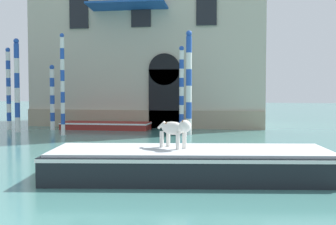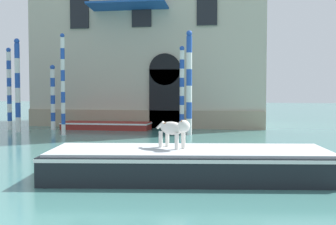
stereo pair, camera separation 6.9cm
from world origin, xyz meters
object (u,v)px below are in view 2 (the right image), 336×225
Objects in this scene: dog_on_deck at (174,129)px; mooring_pole_5 at (182,89)px; mooring_pole_0 at (63,84)px; boat_foreground at (189,163)px; boat_moored_near_palazzo at (106,125)px; mooring_pole_2 at (189,83)px; mooring_pole_1 at (18,85)px; mooring_pole_4 at (53,97)px; mooring_pole_3 at (9,88)px.

mooring_pole_5 is at bearing 134.16° from dog_on_deck.
mooring_pole_0 is at bearing -154.40° from mooring_pole_5.
boat_moored_near_palazzo is at bearing 107.71° from boat_foreground.
mooring_pole_2 is (-1.46, 9.93, 1.99)m from boat_foreground.
mooring_pole_0 is at bearing -168.77° from mooring_pole_2.
boat_foreground is 1.70× the size of mooring_pole_5.
mooring_pole_1 is at bearing -169.30° from mooring_pole_5.
mooring_pole_0 is (-0.99, -3.08, 2.10)m from boat_moored_near_palazzo.
mooring_pole_2 is (-1.09, 9.94, 1.19)m from dog_on_deck.
mooring_pole_1 reaches higher than dog_on_deck.
mooring_pole_0 is at bearing -108.97° from boat_moored_near_palazzo.
boat_moored_near_palazzo is 3.03m from mooring_pole_4.
mooring_pole_4 reaches higher than boat_foreground.
mooring_pole_4 is at bearing 118.44° from boat_foreground.
mooring_pole_1 is at bearing -130.65° from mooring_pole_4.
boat_moored_near_palazzo is (-5.67, 11.91, -0.98)m from dog_on_deck.
mooring_pole_1 is at bearing 169.75° from dog_on_deck.
boat_foreground is 1.56× the size of mooring_pole_1.
boat_moored_near_palazzo is 4.50m from mooring_pole_5.
mooring_pole_5 is (6.58, 0.10, 0.42)m from mooring_pole_4.
mooring_pole_4 is at bearing -179.14° from mooring_pole_5.
mooring_pole_2 is 1.14× the size of mooring_pole_5.
boat_foreground is at bearing 36.57° from dog_on_deck.
mooring_pole_5 is at bearing 10.70° from mooring_pole_1.
mooring_pole_1 is 1.52m from mooring_pole_3.
mooring_pole_3 is (-1.06, 1.08, -0.17)m from mooring_pole_1.
boat_moored_near_palazzo is 1.00× the size of mooring_pole_0.
boat_foreground is at bearing -81.66° from mooring_pole_2.
mooring_pole_1 is 1.90m from mooring_pole_4.
mooring_pole_2 is at bearing 1.11° from mooring_pole_1.
mooring_pole_4 is (-1.56, 2.31, -0.64)m from mooring_pole_0.
boat_foreground is 11.54m from mooring_pole_5.
mooring_pole_4 is at bearing 170.39° from mooring_pole_2.
mooring_pole_5 is (8.82, 0.38, -0.01)m from mooring_pole_3.
mooring_pole_5 is at bearing 2.47° from mooring_pole_3.
mooring_pole_3 reaches higher than mooring_pole_5.
mooring_pole_4 is (-2.55, -0.77, 1.46)m from boat_moored_near_palazzo.
boat_moored_near_palazzo is at bearing 156.69° from mooring_pole_2.
mooring_pole_1 reaches higher than boat_foreground.
mooring_pole_1 is at bearing -151.31° from boat_moored_near_palazzo.
mooring_pole_5 is at bearing 90.90° from boat_foreground.
mooring_pole_3 reaches higher than boat_moored_near_palazzo.
mooring_pole_3 is (-3.79, 2.03, -0.20)m from mooring_pole_0.
mooring_pole_3 is at bearing -168.76° from boat_moored_near_palazzo.
mooring_pole_2 is 9.40m from mooring_pole_3.
mooring_pole_5 is at bearing 112.45° from mooring_pole_2.
mooring_pole_4 is (-8.58, 11.14, 1.28)m from boat_foreground.
dog_on_deck is 13.85m from mooring_pole_4.
mooring_pole_4 is (1.17, 1.37, -0.61)m from mooring_pole_1.
boat_foreground is at bearing -52.39° from mooring_pole_4.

